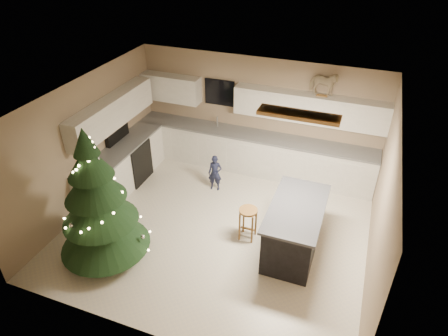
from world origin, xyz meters
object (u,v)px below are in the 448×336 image
(christmas_tree, at_px, (99,208))
(toddler, at_px, (215,173))
(bar_stool, at_px, (248,217))
(island, at_px, (295,228))
(rocking_horse, at_px, (323,84))

(christmas_tree, bearing_deg, toddler, 67.47)
(bar_stool, distance_m, christmas_tree, 2.59)
(island, relative_size, christmas_tree, 0.68)
(island, height_order, christmas_tree, christmas_tree)
(toddler, bearing_deg, bar_stool, -56.41)
(island, bearing_deg, christmas_tree, -156.98)
(toddler, relative_size, rocking_horse, 1.37)
(island, bearing_deg, bar_stool, 179.39)
(bar_stool, distance_m, rocking_horse, 3.06)
(island, xyz_separation_m, toddler, (-1.99, 1.23, -0.07))
(bar_stool, bearing_deg, island, -0.61)
(island, relative_size, rocking_horse, 2.85)
(christmas_tree, relative_size, toddler, 3.07)
(rocking_horse, bearing_deg, island, -173.52)
(bar_stool, xyz_separation_m, rocking_horse, (0.75, 2.38, 1.78))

